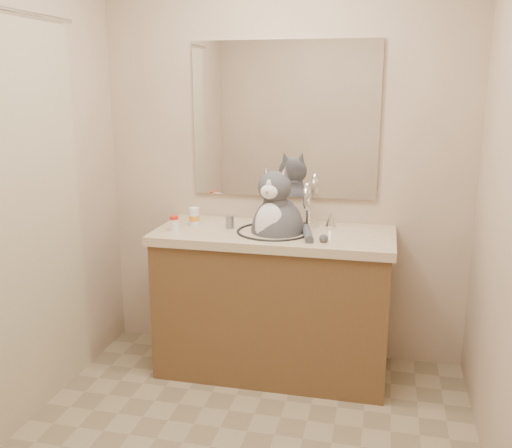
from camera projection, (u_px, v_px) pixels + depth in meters
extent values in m
cube|color=#CBB195|center=(284.00, 162.00, 3.40)|extent=(2.20, 0.01, 2.40)
cube|color=#CBB195|center=(35.00, 345.00, 1.02)|extent=(2.20, 0.01, 2.40)
cube|color=brown|center=(274.00, 306.00, 3.31)|extent=(1.30, 0.55, 0.80)
cube|color=beige|center=(274.00, 235.00, 3.21)|extent=(1.34, 0.59, 0.05)
torus|color=black|center=(274.00, 232.00, 3.19)|extent=(0.42, 0.42, 0.02)
ellipsoid|color=white|center=(273.00, 245.00, 3.21)|extent=(0.40, 0.40, 0.15)
cylinder|color=silver|center=(308.00, 210.00, 3.29)|extent=(0.03, 0.03, 0.18)
torus|color=silver|center=(307.00, 196.00, 3.20)|extent=(0.03, 0.16, 0.16)
cone|color=silver|center=(331.00, 219.00, 3.27)|extent=(0.06, 0.06, 0.08)
cube|color=white|center=(284.00, 120.00, 3.32)|extent=(1.10, 0.02, 0.90)
cube|color=#C1B592|center=(10.00, 233.00, 2.58)|extent=(0.01, 1.20, 1.90)
ellipsoid|color=#4B4C51|center=(278.00, 232.00, 3.20)|extent=(0.36, 0.39, 0.40)
ellipsoid|color=white|center=(270.00, 226.00, 3.10)|extent=(0.18, 0.12, 0.25)
ellipsoid|color=#4B4C51|center=(275.00, 187.00, 3.10)|extent=(0.21, 0.19, 0.17)
ellipsoid|color=white|center=(269.00, 192.00, 3.04)|extent=(0.10, 0.07, 0.08)
sphere|color=#D88C8C|center=(267.00, 191.00, 3.02)|extent=(0.02, 0.02, 0.02)
cone|color=#4B4C51|center=(267.00, 171.00, 3.11)|extent=(0.09, 0.08, 0.09)
cone|color=#4B4C51|center=(284.00, 172.00, 3.07)|extent=(0.09, 0.08, 0.09)
cylinder|color=#4B4C51|center=(308.00, 234.00, 3.08)|extent=(0.10, 0.27, 0.05)
cylinder|color=white|center=(174.00, 225.00, 3.20)|extent=(0.06, 0.06, 0.07)
cylinder|color=red|center=(174.00, 218.00, 3.19)|extent=(0.06, 0.06, 0.02)
cylinder|color=white|center=(194.00, 218.00, 3.33)|extent=(0.07, 0.07, 0.08)
cylinder|color=orange|center=(194.00, 218.00, 3.33)|extent=(0.07, 0.07, 0.03)
cylinder|color=white|center=(194.00, 209.00, 3.32)|extent=(0.07, 0.07, 0.02)
cylinder|color=gray|center=(230.00, 222.00, 3.26)|extent=(0.05, 0.05, 0.07)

